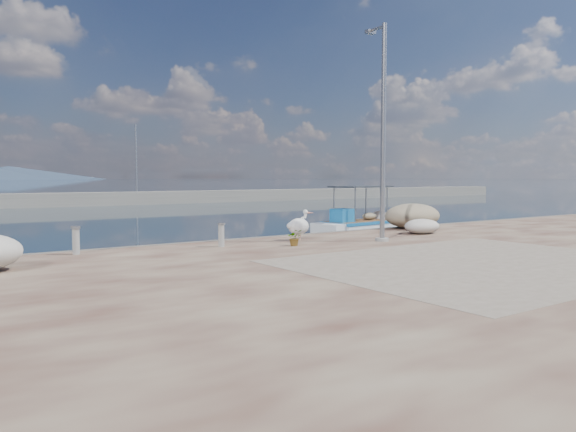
# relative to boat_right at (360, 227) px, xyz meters

# --- Properties ---
(ground) EXTENTS (1400.00, 1400.00, 0.00)m
(ground) POSITION_rel_boat_right_xyz_m (-7.38, -8.36, -0.20)
(ground) COLOR #162635
(ground) RESTS_ON ground
(quay_patch) EXTENTS (9.00, 7.00, 0.01)m
(quay_patch) POSITION_rel_boat_right_xyz_m (-6.38, -11.36, 0.31)
(quay_patch) COLOR gray
(quay_patch) RESTS_ON quay
(breakwater) EXTENTS (120.00, 2.20, 7.50)m
(breakwater) POSITION_rel_boat_right_xyz_m (-7.39, 31.64, 0.41)
(breakwater) COLOR gray
(breakwater) RESTS_ON ground
(boat_right) EXTENTS (5.45, 2.36, 2.54)m
(boat_right) POSITION_rel_boat_right_xyz_m (0.00, 0.00, 0.00)
(boat_right) COLOR white
(boat_right) RESTS_ON ground
(pelican) EXTENTS (1.03, 0.49, 1.01)m
(pelican) POSITION_rel_boat_right_xyz_m (-7.13, -4.83, 0.78)
(pelican) COLOR tan
(pelican) RESTS_ON quay
(lamp_post) EXTENTS (0.44, 0.96, 7.00)m
(lamp_post) POSITION_rel_boat_right_xyz_m (-5.05, -6.57, 3.60)
(lamp_post) COLOR gray
(lamp_post) RESTS_ON quay
(bollard_near) EXTENTS (0.24, 0.24, 0.73)m
(bollard_near) POSITION_rel_boat_right_xyz_m (-10.08, -4.90, 0.70)
(bollard_near) COLOR gray
(bollard_near) RESTS_ON quay
(bollard_far) EXTENTS (0.25, 0.25, 0.77)m
(bollard_far) POSITION_rel_boat_right_xyz_m (-14.10, -4.10, 0.72)
(bollard_far) COLOR gray
(bollard_far) RESTS_ON quay
(potted_plant) EXTENTS (0.57, 0.53, 0.50)m
(potted_plant) POSITION_rel_boat_right_xyz_m (-8.13, -5.97, 0.55)
(potted_plant) COLOR #33722D
(potted_plant) RESTS_ON quay
(net_pile_c) EXTENTS (2.58, 1.84, 1.01)m
(net_pile_c) POSITION_rel_boat_right_xyz_m (-0.74, -3.97, 0.81)
(net_pile_c) COLOR tan
(net_pile_c) RESTS_ON quay
(net_pile_d) EXTENTS (1.46, 1.10, 0.55)m
(net_pile_d) POSITION_rel_boat_right_xyz_m (-2.14, -5.71, 0.58)
(net_pile_d) COLOR silver
(net_pile_d) RESTS_ON quay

